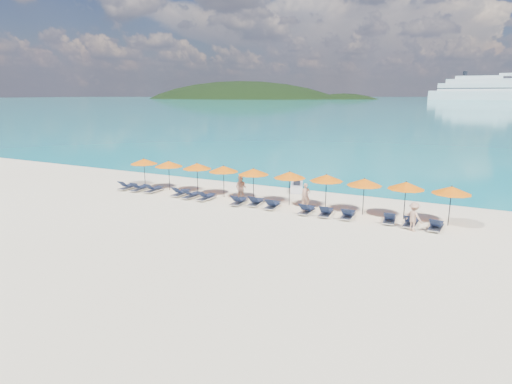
% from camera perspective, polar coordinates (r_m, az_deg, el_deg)
% --- Properties ---
extents(ground, '(1400.00, 1400.00, 0.00)m').
position_cam_1_polar(ground, '(24.26, -3.22, -4.18)').
color(ground, beige).
extents(sea, '(1600.00, 1300.00, 0.01)m').
position_cam_1_polar(sea, '(680.16, 26.47, 11.04)').
color(sea, '#1FA9B2').
rests_on(sea, ground).
extents(headland_main, '(374.00, 242.00, 126.50)m').
position_cam_1_polar(headland_main, '(642.51, -2.19, 8.93)').
color(headland_main, black).
rests_on(headland_main, ground).
extents(headland_small, '(162.00, 126.00, 85.50)m').
position_cam_1_polar(headland_small, '(603.61, 11.46, 8.71)').
color(headland_small, black).
rests_on(headland_small, ground).
extents(cruise_ship, '(141.99, 24.66, 39.44)m').
position_cam_1_polar(cruise_ship, '(577.54, 29.32, 11.66)').
color(cruise_ship, silver).
rests_on(cruise_ship, ground).
extents(jetski, '(1.64, 2.50, 0.83)m').
position_cam_1_polar(jetski, '(32.26, 5.47, 0.73)').
color(jetski, silver).
rests_on(jetski, ground).
extents(beachgoer_a, '(0.70, 0.62, 1.60)m').
position_cam_1_polar(beachgoer_a, '(27.45, 6.65, -0.49)').
color(beachgoer_a, tan).
rests_on(beachgoer_a, ground).
extents(beachgoer_b, '(0.85, 0.53, 1.69)m').
position_cam_1_polar(beachgoer_b, '(29.31, -2.02, 0.55)').
color(beachgoer_b, tan).
rests_on(beachgoer_b, ground).
extents(beachgoer_c, '(1.11, 0.92, 1.57)m').
position_cam_1_polar(beachgoer_c, '(24.17, 20.30, -3.11)').
color(beachgoer_c, tan).
rests_on(beachgoer_c, ground).
extents(umbrella_0, '(2.10, 2.10, 2.28)m').
position_cam_1_polar(umbrella_0, '(34.41, -14.72, 3.97)').
color(umbrella_0, black).
rests_on(umbrella_0, ground).
extents(umbrella_1, '(2.10, 2.10, 2.28)m').
position_cam_1_polar(umbrella_1, '(32.75, -11.58, 3.69)').
color(umbrella_1, black).
rests_on(umbrella_1, ground).
extents(umbrella_2, '(2.10, 2.10, 2.28)m').
position_cam_1_polar(umbrella_2, '(31.38, -7.87, 3.44)').
color(umbrella_2, black).
rests_on(umbrella_2, ground).
extents(umbrella_3, '(2.10, 2.10, 2.28)m').
position_cam_1_polar(umbrella_3, '(30.04, -4.34, 3.10)').
color(umbrella_3, black).
rests_on(umbrella_3, ground).
extents(umbrella_4, '(2.10, 2.10, 2.28)m').
position_cam_1_polar(umbrella_4, '(28.86, -0.34, 2.73)').
color(umbrella_4, black).
rests_on(umbrella_4, ground).
extents(umbrella_5, '(2.10, 2.10, 2.28)m').
position_cam_1_polar(umbrella_5, '(27.79, 4.51, 2.29)').
color(umbrella_5, black).
rests_on(umbrella_5, ground).
extents(umbrella_6, '(2.10, 2.10, 2.28)m').
position_cam_1_polar(umbrella_6, '(27.08, 9.38, 1.88)').
color(umbrella_6, black).
rests_on(umbrella_6, ground).
extents(umbrella_7, '(2.10, 2.10, 2.28)m').
position_cam_1_polar(umbrella_7, '(26.24, 14.25, 1.29)').
color(umbrella_7, black).
rests_on(umbrella_7, ground).
extents(umbrella_8, '(2.10, 2.10, 2.28)m').
position_cam_1_polar(umbrella_8, '(25.95, 19.38, 0.83)').
color(umbrella_8, black).
rests_on(umbrella_8, ground).
extents(umbrella_9, '(2.10, 2.10, 2.28)m').
position_cam_1_polar(umbrella_9, '(25.64, 24.62, 0.23)').
color(umbrella_9, black).
rests_on(umbrella_9, ground).
extents(lounger_0, '(0.69, 1.72, 0.66)m').
position_cam_1_polar(lounger_0, '(34.11, -16.74, 0.72)').
color(lounger_0, silver).
rests_on(lounger_0, ground).
extents(lounger_1, '(0.73, 1.74, 0.66)m').
position_cam_1_polar(lounger_1, '(33.33, -15.24, 0.54)').
color(lounger_1, silver).
rests_on(lounger_1, ground).
extents(lounger_2, '(0.65, 1.71, 0.66)m').
position_cam_1_polar(lounger_2, '(32.63, -13.48, 0.38)').
color(lounger_2, silver).
rests_on(lounger_2, ground).
extents(lounger_3, '(0.63, 1.70, 0.66)m').
position_cam_1_polar(lounger_3, '(31.11, -10.01, -0.07)').
color(lounger_3, silver).
rests_on(lounger_3, ground).
extents(lounger_4, '(0.77, 1.75, 0.66)m').
position_cam_1_polar(lounger_4, '(30.26, -8.53, -0.38)').
color(lounger_4, silver).
rests_on(lounger_4, ground).
extents(lounger_5, '(0.70, 1.73, 0.66)m').
position_cam_1_polar(lounger_5, '(29.57, -6.61, -0.63)').
color(lounger_5, silver).
rests_on(lounger_5, ground).
extents(lounger_6, '(0.72, 1.73, 0.66)m').
position_cam_1_polar(lounger_6, '(28.23, -2.28, -1.21)').
color(lounger_6, silver).
rests_on(lounger_6, ground).
extents(lounger_7, '(0.79, 1.75, 0.66)m').
position_cam_1_polar(lounger_7, '(28.02, -0.01, -1.31)').
color(lounger_7, silver).
rests_on(lounger_7, ground).
extents(lounger_8, '(0.76, 1.75, 0.66)m').
position_cam_1_polar(lounger_8, '(27.27, 2.23, -1.72)').
color(lounger_8, silver).
rests_on(lounger_8, ground).
extents(lounger_9, '(0.64, 1.71, 0.66)m').
position_cam_1_polar(lounger_9, '(26.30, 6.83, -2.36)').
color(lounger_9, silver).
rests_on(lounger_9, ground).
extents(lounger_10, '(0.77, 1.75, 0.66)m').
position_cam_1_polar(lounger_10, '(25.96, 9.33, -2.65)').
color(lounger_10, silver).
rests_on(lounger_10, ground).
extents(lounger_11, '(0.70, 1.73, 0.66)m').
position_cam_1_polar(lounger_11, '(25.67, 12.17, -2.95)').
color(lounger_11, silver).
rests_on(lounger_11, ground).
extents(lounger_12, '(0.79, 1.75, 0.66)m').
position_cam_1_polar(lounger_12, '(25.44, 17.38, -3.40)').
color(lounger_12, silver).
rests_on(lounger_12, ground).
extents(lounger_13, '(0.70, 1.73, 0.66)m').
position_cam_1_polar(lounger_13, '(25.17, 19.96, -3.77)').
color(lounger_13, silver).
rests_on(lounger_13, ground).
extents(lounger_14, '(0.73, 1.74, 0.66)m').
position_cam_1_polar(lounger_14, '(24.99, 22.89, -4.14)').
color(lounger_14, silver).
rests_on(lounger_14, ground).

